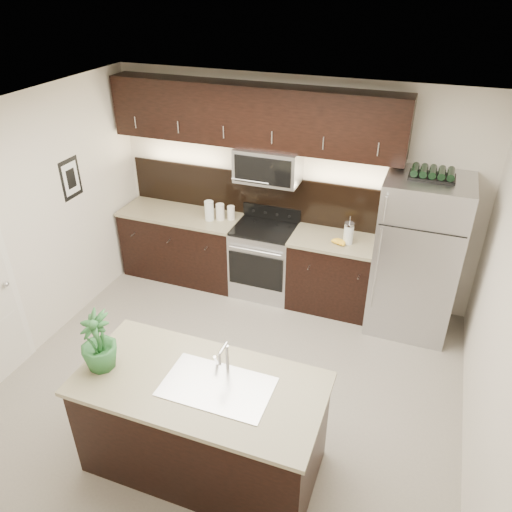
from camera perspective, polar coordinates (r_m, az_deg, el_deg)
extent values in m
plane|color=gray|center=(5.34, -2.74, -14.10)|extent=(4.50, 4.50, 0.00)
cube|color=silver|center=(6.17, 4.19, 7.58)|extent=(4.50, 0.02, 2.70)
cube|color=silver|center=(3.21, -18.18, -19.81)|extent=(4.50, 0.02, 2.70)
cube|color=silver|center=(5.68, -24.56, 2.62)|extent=(0.02, 4.00, 2.70)
cube|color=silver|center=(4.28, 26.03, -7.16)|extent=(0.02, 4.00, 2.70)
cube|color=white|center=(3.95, -3.73, 15.08)|extent=(4.50, 4.00, 0.02)
sphere|color=silver|center=(5.53, -26.66, -2.89)|extent=(0.06, 0.06, 0.06)
cube|color=black|center=(6.05, -20.39, 8.30)|extent=(0.01, 0.32, 0.46)
cube|color=white|center=(6.05, -20.37, 8.29)|extent=(0.00, 0.24, 0.36)
cube|color=black|center=(6.81, -8.35, 1.18)|extent=(1.57, 0.62, 0.90)
cube|color=black|center=(6.18, 9.36, -2.17)|extent=(1.16, 0.62, 0.90)
cube|color=#B2B2B7|center=(6.38, 0.94, -0.58)|extent=(0.76, 0.62, 0.90)
cube|color=black|center=(6.16, 0.98, 3.13)|extent=(0.76, 0.60, 0.03)
cube|color=#C4B993|center=(6.59, -8.65, 4.75)|extent=(1.59, 0.65, 0.04)
cube|color=#C4B993|center=(5.95, 9.74, 1.65)|extent=(1.18, 0.65, 0.04)
cube|color=black|center=(6.34, 0.14, 7.03)|extent=(3.49, 0.02, 0.56)
cube|color=#B2B2B7|center=(5.94, 1.40, 10.34)|extent=(0.76, 0.40, 0.40)
cube|color=black|center=(5.87, -0.38, 15.74)|extent=(3.49, 0.33, 0.70)
cube|color=black|center=(4.37, -6.10, -18.71)|extent=(1.90, 0.90, 0.90)
cube|color=#C4B993|center=(4.02, -6.48, -14.33)|extent=(1.96, 0.96, 0.04)
cube|color=silver|center=(3.96, -4.48, -14.64)|extent=(0.84, 0.50, 0.01)
cylinder|color=silver|center=(4.02, -3.30, -11.52)|extent=(0.03, 0.03, 0.24)
cylinder|color=silver|center=(3.87, -3.78, -10.51)|extent=(0.02, 0.14, 0.02)
cylinder|color=silver|center=(3.85, -4.18, -11.71)|extent=(0.02, 0.02, 0.10)
cube|color=#B2B2B7|center=(5.83, 17.90, -0.04)|extent=(0.89, 0.81, 1.85)
cube|color=black|center=(5.44, 19.46, 8.53)|extent=(0.46, 0.28, 0.03)
cylinder|color=black|center=(5.42, 17.72, 9.37)|extent=(0.08, 0.26, 0.08)
cylinder|color=black|center=(5.42, 18.64, 9.21)|extent=(0.08, 0.26, 0.08)
cylinder|color=black|center=(5.42, 19.56, 9.05)|extent=(0.08, 0.26, 0.08)
cylinder|color=black|center=(5.42, 20.48, 8.88)|extent=(0.08, 0.26, 0.08)
cylinder|color=black|center=(5.42, 21.39, 8.71)|extent=(0.08, 0.26, 0.08)
imported|color=#245B2A|center=(4.13, -17.63, -9.27)|extent=(0.38, 0.38, 0.52)
cylinder|color=silver|center=(6.30, -5.37, 5.18)|extent=(0.12, 0.12, 0.25)
cylinder|color=silver|center=(6.30, -4.12, 5.05)|extent=(0.10, 0.10, 0.21)
cylinder|color=silver|center=(6.31, -2.88, 4.95)|extent=(0.09, 0.09, 0.18)
cylinder|color=silver|center=(5.83, 10.52, 2.43)|extent=(0.11, 0.11, 0.22)
cylinder|color=silver|center=(5.77, 10.63, 3.51)|extent=(0.12, 0.12, 0.02)
cylinder|color=silver|center=(5.75, 10.68, 4.00)|extent=(0.01, 0.01, 0.09)
ellipsoid|color=yellow|center=(5.86, 9.13, 1.79)|extent=(0.21, 0.19, 0.06)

